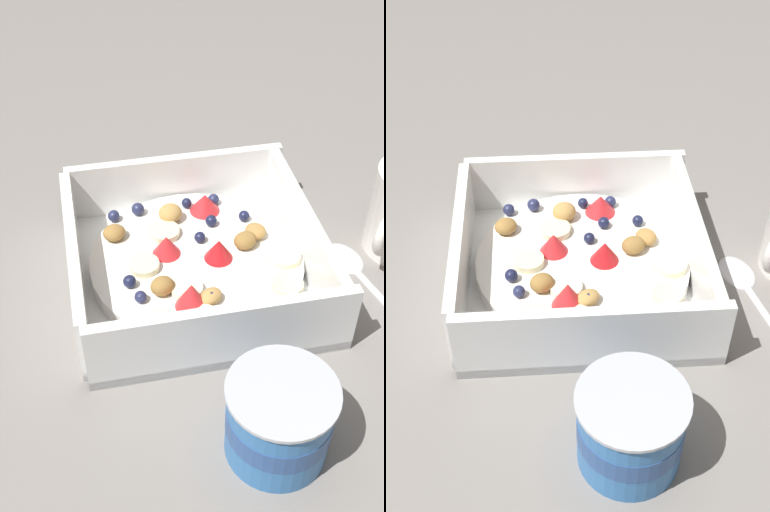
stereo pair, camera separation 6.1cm
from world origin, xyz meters
TOP-DOWN VIEW (x-y plane):
  - ground_plane at (0.00, 0.00)m, footprint 2.40×2.40m
  - fruit_bowl at (0.00, 0.01)m, footprint 0.22×0.22m
  - spoon at (-0.16, 0.04)m, footprint 0.06×0.17m
  - yogurt_cup at (-0.02, 0.20)m, footprint 0.08×0.08m

SIDE VIEW (x-z plane):
  - ground_plane at x=0.00m, z-range 0.00..0.00m
  - spoon at x=-0.16m, z-range 0.00..0.01m
  - fruit_bowl at x=0.00m, z-range -0.01..0.06m
  - yogurt_cup at x=-0.02m, z-range 0.00..0.07m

